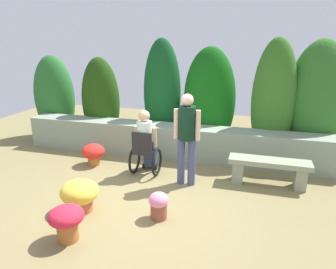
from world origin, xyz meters
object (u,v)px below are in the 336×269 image
at_px(stone_bench, 269,168).
at_px(flower_pot_red_accent, 80,194).
at_px(flower_pot_purple_near, 159,204).
at_px(flower_pot_terracotta_by_wall, 93,153).
at_px(person_standing_companion, 187,134).
at_px(flower_pot_small_foreground, 66,220).
at_px(person_in_wheelchair, 146,144).

xyz_separation_m(stone_bench, flower_pot_red_accent, (-2.89, -1.81, -0.05)).
height_order(flower_pot_purple_near, flower_pot_terracotta_by_wall, flower_pot_terracotta_by_wall).
relative_size(flower_pot_purple_near, flower_pot_terracotta_by_wall, 0.88).
distance_m(person_standing_companion, flower_pot_small_foreground, 2.53).
relative_size(flower_pot_purple_near, flower_pot_red_accent, 0.71).
relative_size(person_standing_companion, flower_pot_terracotta_by_wall, 3.54).
height_order(stone_bench, flower_pot_red_accent, flower_pot_red_accent).
xyz_separation_m(stone_bench, flower_pot_purple_near, (-1.62, -1.68, -0.09)).
bearing_deg(flower_pot_small_foreground, person_standing_companion, 61.78).
xyz_separation_m(stone_bench, person_in_wheelchair, (-2.38, -0.16, 0.29)).
distance_m(person_standing_companion, flower_pot_purple_near, 1.49).
bearing_deg(flower_pot_terracotta_by_wall, person_standing_companion, -9.40).
bearing_deg(flower_pot_purple_near, stone_bench, 46.10).
bearing_deg(person_in_wheelchair, person_standing_companion, -4.71).
xyz_separation_m(person_standing_companion, flower_pot_terracotta_by_wall, (-2.14, 0.35, -0.72)).
bearing_deg(stone_bench, flower_pot_terracotta_by_wall, -178.71).
relative_size(flower_pot_purple_near, flower_pot_small_foreground, 0.84).
xyz_separation_m(person_in_wheelchair, flower_pot_red_accent, (-0.52, -1.66, -0.34)).
relative_size(stone_bench, person_standing_companion, 0.86).
relative_size(stone_bench, flower_pot_purple_near, 3.46).
bearing_deg(flower_pot_small_foreground, flower_pot_red_accent, 108.94).
xyz_separation_m(stone_bench, person_standing_companion, (-1.49, -0.40, 0.67)).
relative_size(person_standing_companion, flower_pot_purple_near, 4.03).
bearing_deg(flower_pot_red_accent, person_standing_companion, 45.08).
xyz_separation_m(flower_pot_terracotta_by_wall, flower_pot_small_foreground, (0.99, -2.50, 0.04)).
height_order(flower_pot_red_accent, flower_pot_small_foreground, flower_pot_red_accent).
bearing_deg(person_standing_companion, stone_bench, 27.46).
height_order(flower_pot_purple_near, flower_pot_small_foreground, flower_pot_small_foreground).
bearing_deg(person_standing_companion, flower_pot_purple_near, -83.45).
relative_size(person_in_wheelchair, flower_pot_purple_near, 3.11).
bearing_deg(flower_pot_purple_near, flower_pot_small_foreground, -139.62).
xyz_separation_m(person_standing_companion, flower_pot_purple_near, (-0.13, -1.28, -0.76)).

